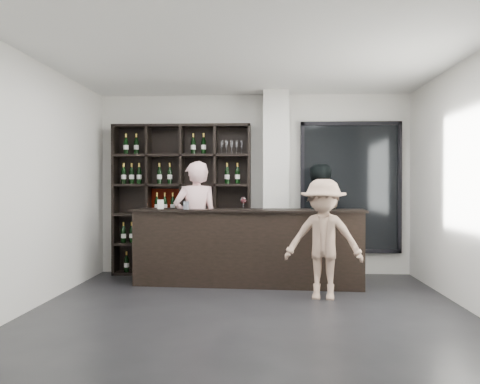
# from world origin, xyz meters

# --- Properties ---
(floor) EXTENTS (5.00, 5.50, 0.01)m
(floor) POSITION_xyz_m (0.00, 0.00, -0.01)
(floor) COLOR black
(floor) RESTS_ON ground
(wine_shelf) EXTENTS (2.20, 0.35, 2.40)m
(wine_shelf) POSITION_xyz_m (-1.15, 2.57, 1.20)
(wine_shelf) COLOR black
(wine_shelf) RESTS_ON floor
(structural_column) EXTENTS (0.40, 0.40, 2.90)m
(structural_column) POSITION_xyz_m (0.35, 2.47, 1.45)
(structural_column) COLOR silver
(structural_column) RESTS_ON floor
(glass_panel) EXTENTS (1.60, 0.08, 2.10)m
(glass_panel) POSITION_xyz_m (1.55, 2.69, 1.40)
(glass_panel) COLOR black
(glass_panel) RESTS_ON floor
(tasting_counter) EXTENTS (3.31, 0.68, 1.09)m
(tasting_counter) POSITION_xyz_m (-0.07, 1.75, 0.55)
(tasting_counter) COLOR black
(tasting_counter) RESTS_ON floor
(taster_pink) EXTENTS (0.75, 0.60, 1.78)m
(taster_pink) POSITION_xyz_m (-0.83, 1.85, 0.89)
(taster_pink) COLOR beige
(taster_pink) RESTS_ON floor
(taster_black) EXTENTS (1.00, 0.88, 1.74)m
(taster_black) POSITION_xyz_m (0.95, 1.99, 0.87)
(taster_black) COLOR black
(taster_black) RESTS_ON floor
(customer) EXTENTS (1.06, 0.73, 1.51)m
(customer) POSITION_xyz_m (0.91, 0.91, 0.75)
(customer) COLOR tan
(customer) RESTS_ON floor
(wine_glass) EXTENTS (0.09, 0.09, 0.20)m
(wine_glass) POSITION_xyz_m (-0.13, 1.74, 1.19)
(wine_glass) COLOR white
(wine_glass) RESTS_ON tasting_counter
(spit_cup) EXTENTS (0.09, 0.09, 0.11)m
(spit_cup) POSITION_xyz_m (-0.94, 1.64, 1.14)
(spit_cup) COLOR #A6B3C9
(spit_cup) RESTS_ON tasting_counter
(napkin_stack) EXTENTS (0.16, 0.16, 0.02)m
(napkin_stack) POSITION_xyz_m (0.93, 1.86, 1.10)
(napkin_stack) COLOR white
(napkin_stack) RESTS_ON tasting_counter
(card_stand) EXTENTS (0.10, 0.07, 0.13)m
(card_stand) POSITION_xyz_m (-1.33, 1.78, 1.15)
(card_stand) COLOR white
(card_stand) RESTS_ON tasting_counter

